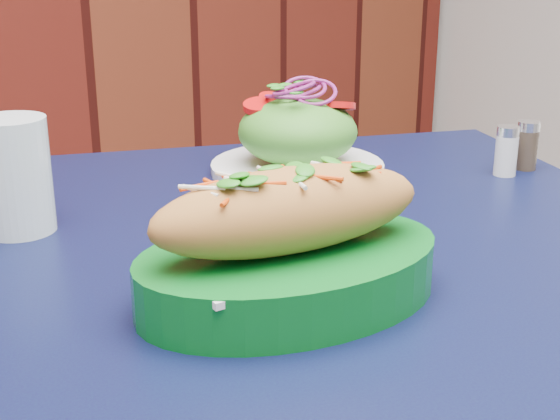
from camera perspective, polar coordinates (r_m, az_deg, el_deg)
cafe_table at (r=0.83m, az=1.74°, el=-7.75°), size 1.06×1.06×0.75m
banh_mi_basket at (r=0.64m, az=0.71°, el=-2.64°), size 0.30×0.23×0.12m
salad_plate at (r=1.01m, az=1.29°, el=5.32°), size 0.23×0.23×0.12m
water_glass at (r=0.84m, az=-18.84°, el=2.40°), size 0.07×0.07×0.12m
salt_shaker at (r=1.04m, az=16.23°, el=4.17°), size 0.03×0.03×0.06m
pepper_shaker at (r=1.08m, az=17.62°, el=4.52°), size 0.03×0.03×0.06m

